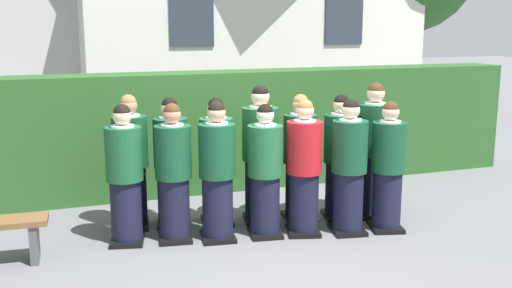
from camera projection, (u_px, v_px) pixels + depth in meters
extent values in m
plane|color=slate|center=(264.00, 235.00, 7.08)|extent=(60.00, 60.00, 0.00)
cylinder|color=black|center=(126.00, 211.00, 6.80)|extent=(0.35, 0.35, 0.73)
cube|color=black|center=(128.00, 240.00, 6.86)|extent=(0.46, 0.53, 0.05)
cylinder|color=#19512D|center=(124.00, 154.00, 6.66)|extent=(0.41, 0.41, 0.60)
cylinder|color=white|center=(123.00, 127.00, 6.60)|extent=(0.26, 0.26, 0.03)
cube|color=gold|center=(125.00, 140.00, 6.83)|extent=(0.04, 0.02, 0.27)
sphere|color=beige|center=(122.00, 116.00, 6.58)|extent=(0.21, 0.21, 0.21)
sphere|color=black|center=(122.00, 113.00, 6.57)|extent=(0.19, 0.19, 0.19)
cylinder|color=black|center=(174.00, 209.00, 6.89)|extent=(0.35, 0.35, 0.73)
cube|color=black|center=(175.00, 237.00, 6.96)|extent=(0.42, 0.50, 0.05)
cylinder|color=#144728|center=(173.00, 152.00, 6.75)|extent=(0.41, 0.41, 0.60)
cylinder|color=white|center=(172.00, 125.00, 6.69)|extent=(0.26, 0.26, 0.03)
cube|color=navy|center=(171.00, 138.00, 6.92)|extent=(0.04, 0.02, 0.27)
sphere|color=tan|center=(172.00, 115.00, 6.67)|extent=(0.21, 0.21, 0.21)
sphere|color=#472D19|center=(172.00, 112.00, 6.66)|extent=(0.19, 0.19, 0.19)
cylinder|color=black|center=(218.00, 208.00, 6.91)|extent=(0.35, 0.35, 0.74)
cube|color=black|center=(218.00, 236.00, 6.98)|extent=(0.43, 0.50, 0.05)
cylinder|color=#144728|center=(217.00, 151.00, 6.77)|extent=(0.42, 0.42, 0.61)
cylinder|color=white|center=(217.00, 124.00, 6.71)|extent=(0.26, 0.26, 0.03)
cube|color=gold|center=(214.00, 137.00, 6.94)|extent=(0.04, 0.02, 0.27)
sphere|color=tan|center=(216.00, 113.00, 6.69)|extent=(0.21, 0.21, 0.21)
sphere|color=black|center=(216.00, 110.00, 6.68)|extent=(0.19, 0.19, 0.19)
cube|color=white|center=(214.00, 154.00, 7.05)|extent=(0.15, 0.03, 0.20)
cylinder|color=black|center=(265.00, 205.00, 7.04)|extent=(0.34, 0.34, 0.72)
cube|color=black|center=(265.00, 232.00, 7.10)|extent=(0.42, 0.49, 0.05)
cylinder|color=#1E5B33|center=(265.00, 151.00, 6.91)|extent=(0.41, 0.41, 0.59)
cylinder|color=white|center=(265.00, 125.00, 6.85)|extent=(0.25, 0.25, 0.03)
cube|color=#236038|center=(262.00, 138.00, 7.07)|extent=(0.04, 0.02, 0.26)
sphere|color=beige|center=(265.00, 115.00, 6.82)|extent=(0.20, 0.20, 0.20)
sphere|color=black|center=(265.00, 112.00, 6.82)|extent=(0.19, 0.19, 0.19)
cube|color=white|center=(260.00, 154.00, 7.18)|extent=(0.15, 0.03, 0.20)
cylinder|color=black|center=(303.00, 203.00, 7.10)|extent=(0.35, 0.35, 0.74)
cube|color=black|center=(303.00, 230.00, 7.17)|extent=(0.48, 0.54, 0.05)
cylinder|color=#AD191E|center=(304.00, 147.00, 6.97)|extent=(0.42, 0.42, 0.61)
cylinder|color=white|center=(305.00, 121.00, 6.91)|extent=(0.26, 0.26, 0.03)
cube|color=navy|center=(302.00, 134.00, 7.14)|extent=(0.04, 0.02, 0.27)
sphere|color=beige|center=(305.00, 111.00, 6.88)|extent=(0.21, 0.21, 0.21)
sphere|color=olive|center=(305.00, 108.00, 6.88)|extent=(0.19, 0.19, 0.19)
cylinder|color=black|center=(348.00, 202.00, 7.13)|extent=(0.35, 0.35, 0.74)
cube|color=black|center=(347.00, 230.00, 7.20)|extent=(0.44, 0.52, 0.05)
cylinder|color=#144728|center=(350.00, 146.00, 7.00)|extent=(0.42, 0.42, 0.61)
cylinder|color=white|center=(351.00, 120.00, 6.94)|extent=(0.26, 0.26, 0.03)
cube|color=gold|center=(345.00, 133.00, 7.17)|extent=(0.04, 0.02, 0.27)
sphere|color=beige|center=(351.00, 110.00, 6.91)|extent=(0.21, 0.21, 0.21)
sphere|color=black|center=(351.00, 107.00, 6.91)|extent=(0.19, 0.19, 0.19)
cylinder|color=black|center=(387.00, 200.00, 7.23)|extent=(0.34, 0.34, 0.72)
cube|color=black|center=(385.00, 227.00, 7.30)|extent=(0.47, 0.53, 0.05)
cylinder|color=#144728|center=(389.00, 147.00, 7.10)|extent=(0.41, 0.41, 0.60)
cylinder|color=white|center=(390.00, 122.00, 7.04)|extent=(0.25, 0.25, 0.03)
cube|color=#236038|center=(385.00, 134.00, 7.27)|extent=(0.04, 0.02, 0.26)
sphere|color=beige|center=(391.00, 112.00, 7.02)|extent=(0.20, 0.20, 0.20)
sphere|color=#472D19|center=(391.00, 109.00, 7.01)|extent=(0.19, 0.19, 0.19)
cylinder|color=black|center=(132.00, 197.00, 7.31)|extent=(0.36, 0.36, 0.75)
cube|color=black|center=(133.00, 224.00, 7.38)|extent=(0.45, 0.52, 0.05)
cylinder|color=#144728|center=(130.00, 142.00, 7.18)|extent=(0.43, 0.43, 0.62)
cylinder|color=white|center=(129.00, 116.00, 7.11)|extent=(0.26, 0.26, 0.03)
cube|color=navy|center=(130.00, 129.00, 7.35)|extent=(0.04, 0.02, 0.27)
sphere|color=tan|center=(128.00, 106.00, 7.09)|extent=(0.21, 0.21, 0.21)
sphere|color=olive|center=(128.00, 103.00, 7.08)|extent=(0.20, 0.20, 0.20)
cylinder|color=black|center=(172.00, 196.00, 7.38)|extent=(0.35, 0.35, 0.73)
cube|color=black|center=(173.00, 223.00, 7.45)|extent=(0.47, 0.53, 0.05)
cylinder|color=#144728|center=(170.00, 143.00, 7.25)|extent=(0.41, 0.41, 0.61)
cylinder|color=white|center=(170.00, 118.00, 7.19)|extent=(0.26, 0.26, 0.03)
cube|color=#236038|center=(171.00, 130.00, 7.42)|extent=(0.04, 0.02, 0.27)
sphere|color=beige|center=(169.00, 108.00, 7.16)|extent=(0.21, 0.21, 0.21)
sphere|color=black|center=(169.00, 105.00, 7.16)|extent=(0.19, 0.19, 0.19)
cube|color=white|center=(172.00, 146.00, 7.53)|extent=(0.15, 0.04, 0.20)
cylinder|color=black|center=(217.00, 195.00, 7.45)|extent=(0.35, 0.35, 0.73)
cube|color=black|center=(217.00, 221.00, 7.52)|extent=(0.42, 0.49, 0.05)
cylinder|color=#1E5B33|center=(216.00, 143.00, 7.32)|extent=(0.41, 0.41, 0.60)
cylinder|color=white|center=(216.00, 118.00, 7.26)|extent=(0.25, 0.25, 0.03)
cube|color=gold|center=(214.00, 130.00, 7.48)|extent=(0.04, 0.02, 0.26)
sphere|color=tan|center=(216.00, 108.00, 7.23)|extent=(0.21, 0.21, 0.21)
sphere|color=black|center=(216.00, 105.00, 7.23)|extent=(0.19, 0.19, 0.19)
cube|color=white|center=(213.00, 146.00, 7.59)|extent=(0.15, 0.03, 0.20)
cylinder|color=black|center=(260.00, 191.00, 7.52)|extent=(0.38, 0.38, 0.79)
cube|color=black|center=(260.00, 219.00, 7.59)|extent=(0.49, 0.57, 0.05)
cylinder|color=#19512D|center=(260.00, 134.00, 7.38)|extent=(0.45, 0.45, 0.66)
cylinder|color=white|center=(260.00, 107.00, 7.31)|extent=(0.28, 0.28, 0.03)
cube|color=#236038|center=(258.00, 121.00, 7.56)|extent=(0.04, 0.02, 0.29)
sphere|color=beige|center=(260.00, 97.00, 7.28)|extent=(0.22, 0.22, 0.22)
sphere|color=black|center=(260.00, 94.00, 7.28)|extent=(0.21, 0.21, 0.21)
cylinder|color=black|center=(299.00, 191.00, 7.61)|extent=(0.35, 0.35, 0.74)
cube|color=black|center=(299.00, 217.00, 7.68)|extent=(0.43, 0.50, 0.05)
cylinder|color=#144728|center=(300.00, 139.00, 7.47)|extent=(0.42, 0.42, 0.61)
cylinder|color=white|center=(300.00, 114.00, 7.41)|extent=(0.26, 0.26, 0.03)
cube|color=navy|center=(296.00, 127.00, 7.64)|extent=(0.04, 0.02, 0.27)
sphere|color=tan|center=(301.00, 105.00, 7.39)|extent=(0.21, 0.21, 0.21)
sphere|color=olive|center=(301.00, 102.00, 7.38)|extent=(0.19, 0.19, 0.19)
cylinder|color=black|center=(339.00, 190.00, 7.66)|extent=(0.35, 0.35, 0.73)
cube|color=black|center=(338.00, 215.00, 7.73)|extent=(0.46, 0.53, 0.05)
cylinder|color=#144728|center=(340.00, 139.00, 7.52)|extent=(0.41, 0.41, 0.61)
cylinder|color=white|center=(341.00, 114.00, 7.46)|extent=(0.26, 0.26, 0.03)
cube|color=gold|center=(337.00, 126.00, 7.69)|extent=(0.04, 0.02, 0.27)
sphere|color=beige|center=(341.00, 105.00, 7.44)|extent=(0.21, 0.21, 0.21)
sphere|color=black|center=(341.00, 102.00, 7.43)|extent=(0.19, 0.19, 0.19)
cube|color=white|center=(335.00, 142.00, 7.80)|extent=(0.15, 0.04, 0.20)
cylinder|color=black|center=(372.00, 185.00, 7.76)|extent=(0.38, 0.38, 0.80)
cube|color=black|center=(371.00, 213.00, 7.83)|extent=(0.50, 0.58, 0.05)
cylinder|color=#144728|center=(374.00, 130.00, 7.61)|extent=(0.45, 0.45, 0.66)
cylinder|color=white|center=(375.00, 104.00, 7.54)|extent=(0.28, 0.28, 0.03)
cube|color=gold|center=(370.00, 117.00, 7.79)|extent=(0.04, 0.02, 0.29)
sphere|color=beige|center=(376.00, 94.00, 7.52)|extent=(0.23, 0.23, 0.23)
sphere|color=#472D19|center=(376.00, 90.00, 7.51)|extent=(0.21, 0.21, 0.21)
cube|color=white|center=(367.00, 133.00, 7.91)|extent=(0.15, 0.04, 0.20)
cube|color=#285623|center=(212.00, 131.00, 8.95)|extent=(9.95, 0.70, 1.76)
cube|color=silver|center=(239.00, 40.00, 14.56)|extent=(7.56, 4.25, 4.10)
cube|color=#2D3842|center=(192.00, 19.00, 11.92)|extent=(0.90, 0.04, 1.10)
cube|color=#2D3842|center=(344.00, 19.00, 13.05)|extent=(0.90, 0.04, 1.10)
cylinder|color=brown|center=(400.00, 75.00, 15.39)|extent=(0.24, 0.24, 2.29)
cube|color=#4C4C51|center=(35.00, 242.00, 6.29)|extent=(0.10, 0.32, 0.42)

